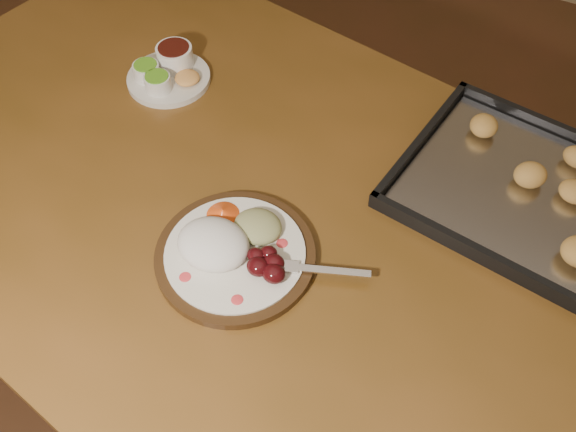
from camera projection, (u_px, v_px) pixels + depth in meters
The scene contains 5 objects.
ground at pixel (268, 364), 1.68m from camera, with size 4.00×4.00×0.00m, color brown.
dining_table at pixel (256, 234), 1.14m from camera, with size 1.65×1.18×0.75m.
dinner_plate at pixel (233, 249), 0.98m from camera, with size 0.33×0.25×0.06m.
condiment_saucer at pixel (168, 71), 1.23m from camera, with size 0.16×0.16×0.05m.
baking_tray at pixel (542, 197), 1.04m from camera, with size 0.50×0.40×0.05m.
Camera 1 is at (0.37, -0.62, 1.57)m, focal length 40.00 mm.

